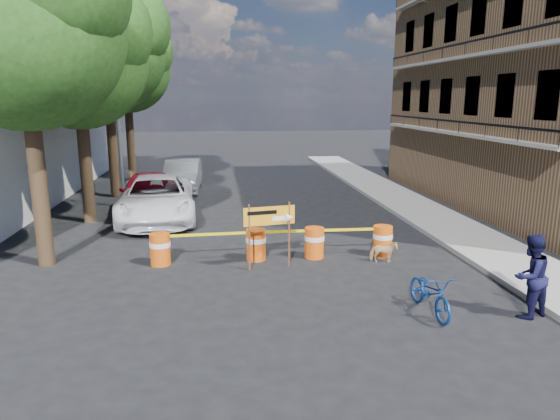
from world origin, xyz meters
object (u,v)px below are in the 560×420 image
object	(u,v)px
sedan_red	(148,193)
barrel_mid_left	(256,244)
suv_white	(157,199)
barrel_mid_right	(314,242)
detour_sign	(276,220)
pedestrian	(530,276)
dog	(383,252)
barrel_far_left	(160,249)
bicycle	(431,274)
sedan_silver	(182,176)
barrel_far_right	(383,240)

from	to	relation	value
sedan_red	barrel_mid_left	bearing A→B (deg)	-60.14
suv_white	barrel_mid_right	bearing A→B (deg)	-50.66
detour_sign	barrel_mid_left	bearing A→B (deg)	112.76
pedestrian	suv_white	xyz separation A→B (m)	(-8.81, 9.86, -0.08)
barrel_mid_right	dog	world-z (taller)	barrel_mid_right
barrel_far_left	bicycle	size ratio (longest dim) A/B	0.51
barrel_mid_right	bicycle	size ratio (longest dim) A/B	0.51
sedan_red	barrel_mid_right	bearing A→B (deg)	-50.38
barrel_far_left	barrel_mid_left	bearing A→B (deg)	2.47
barrel_far_left	sedan_red	distance (m)	6.75
dog	sedan_red	xyz separation A→B (m)	(-7.42, 7.23, 0.53)
sedan_red	sedan_silver	size ratio (longest dim) A/B	1.03
suv_white	sedan_silver	world-z (taller)	suv_white
barrel_mid_left	detour_sign	bearing A→B (deg)	-57.20
detour_sign	pedestrian	world-z (taller)	detour_sign
barrel_mid_right	pedestrian	xyz separation A→B (m)	(3.73, -4.53, 0.44)
bicycle	barrel_far_left	bearing A→B (deg)	143.04
bicycle	suv_white	xyz separation A→B (m)	(-6.82, 9.43, -0.05)
detour_sign	bicycle	distance (m)	4.50
barrel_far_right	detour_sign	distance (m)	3.43
sedan_silver	barrel_mid_right	bearing A→B (deg)	-66.93
barrel_mid_left	detour_sign	size ratio (longest dim) A/B	0.49
barrel_mid_left	suv_white	distance (m)	6.30
barrel_mid_left	barrel_mid_right	world-z (taller)	same
barrel_far_left	barrel_mid_right	distance (m)	4.39
pedestrian	sedan_red	world-z (taller)	pedestrian
barrel_mid_left	sedan_silver	world-z (taller)	sedan_silver
pedestrian	dog	world-z (taller)	pedestrian
pedestrian	sedan_silver	distance (m)	17.92
bicycle	dog	world-z (taller)	bicycle
barrel_far_right	suv_white	xyz separation A→B (m)	(-7.11, 5.38, 0.36)
barrel_far_right	sedan_red	xyz separation A→B (m)	(-7.60, 6.59, 0.37)
barrel_far_left	sedan_red	xyz separation A→B (m)	(-1.18, 6.64, 0.37)
barrel_far_right	dog	distance (m)	0.68
barrel_mid_left	barrel_far_right	distance (m)	3.74
barrel_mid_right	barrel_far_right	world-z (taller)	same
sedan_silver	barrel_far_right	bearing A→B (deg)	-58.75
bicycle	sedan_silver	size ratio (longest dim) A/B	0.37
barrel_mid_right	dog	bearing A→B (deg)	-20.42
pedestrian	barrel_far_left	bearing A→B (deg)	-49.08
barrel_mid_right	detour_sign	xyz separation A→B (m)	(-1.21, -0.74, 0.87)
barrel_far_left	barrel_far_right	distance (m)	6.43
pedestrian	barrel_mid_right	bearing A→B (deg)	-70.96
barrel_far_right	dog	xyz separation A→B (m)	(-0.18, -0.64, -0.16)
pedestrian	dog	distance (m)	4.32
barrel_far_right	pedestrian	xyz separation A→B (m)	(1.70, -4.48, 0.44)
pedestrian	sedan_red	distance (m)	14.46
barrel_mid_left	barrel_far_left	bearing A→B (deg)	-177.53
barrel_mid_right	detour_sign	bearing A→B (deg)	-148.60
sedan_red	sedan_silver	xyz separation A→B (m)	(1.07, 4.84, -0.05)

